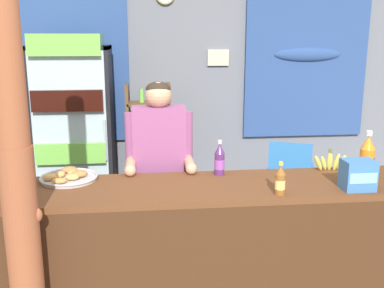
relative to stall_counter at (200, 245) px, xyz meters
name	(u,v)px	position (x,y,z in m)	size (l,w,h in m)	color
ground_plane	(198,263)	(0.09, 0.85, -0.59)	(7.25, 7.25, 0.00)	gray
back_wall_curtained	(180,73)	(0.08, 2.55, 0.87)	(5.44, 0.22, 2.83)	slate
stall_counter	(200,245)	(0.00, 0.00, 0.00)	(3.51, 0.60, 0.95)	brown
timber_post	(15,157)	(-0.99, -0.30, 0.69)	(0.20, 0.18, 2.67)	#995133
drink_fridge	(74,120)	(-1.05, 1.98, 0.45)	(0.78, 0.63, 1.90)	black
bottle_shelf_rack	(149,145)	(-0.29, 2.16, 0.13)	(0.48, 0.28, 1.39)	brown
plastic_lawn_chair	(290,175)	(1.13, 1.64, -0.10)	(0.58, 0.58, 0.86)	#3884D6
shopkeeper	(160,161)	(-0.23, 0.63, 0.38)	(0.50, 0.42, 1.56)	#28282D
soda_bottle_orange_soda	(367,158)	(1.13, 0.14, 0.49)	(0.10, 0.10, 0.33)	orange
soda_bottle_cola	(13,184)	(-1.10, -0.03, 0.45)	(0.08, 0.08, 0.23)	black
soda_bottle_iced_tea	(280,181)	(0.47, -0.10, 0.44)	(0.06, 0.06, 0.20)	brown
soda_bottle_grape_soda	(220,160)	(0.17, 0.33, 0.46)	(0.07, 0.07, 0.24)	#56286B
snack_box_biscuit	(358,175)	(0.98, -0.06, 0.45)	(0.19, 0.15, 0.19)	#3D75B7
pastry_tray	(69,177)	(-0.84, 0.32, 0.38)	(0.38, 0.38, 0.06)	#BCBCC1
banana_bunch	(330,162)	(0.98, 0.36, 0.42)	(0.26, 0.06, 0.16)	#CCC14C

